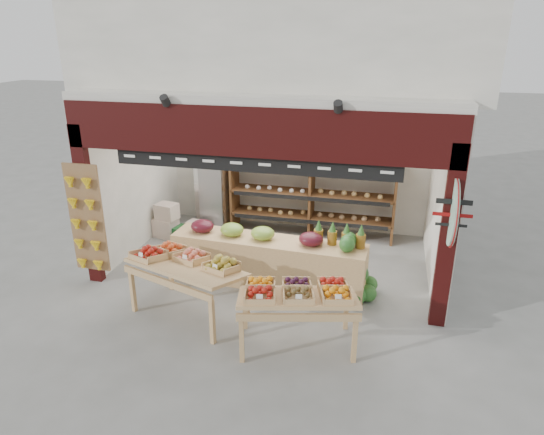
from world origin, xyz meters
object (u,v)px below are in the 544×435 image
at_px(display_table_left, 184,262).
at_px(display_table_right, 297,294).
at_px(watermelon_pile, 357,286).
at_px(mid_counter, 268,260).
at_px(refrigerator, 216,190).
at_px(back_shelving, 312,176).
at_px(cardboard_stack, 177,226).

bearing_deg(display_table_left, display_table_right, -14.50).
bearing_deg(watermelon_pile, mid_counter, 177.60).
relative_size(refrigerator, watermelon_pile, 2.46).
bearing_deg(back_shelving, display_table_right, -83.04).
relative_size(back_shelving, display_table_right, 1.97).
height_order(display_table_left, display_table_right, display_table_left).
distance_m(refrigerator, display_table_left, 3.36).
xyz_separation_m(mid_counter, display_table_right, (0.80, -1.54, 0.33)).
distance_m(mid_counter, display_table_right, 1.77).
height_order(back_shelving, display_table_right, back_shelving).
bearing_deg(display_table_left, back_shelving, 69.01).
distance_m(cardboard_stack, watermelon_pile, 4.03).
height_order(display_table_left, watermelon_pile, display_table_left).
distance_m(back_shelving, mid_counter, 2.47).
bearing_deg(back_shelving, watermelon_pile, -64.19).
bearing_deg(display_table_left, mid_counter, 48.01).
bearing_deg(display_table_right, back_shelving, 96.96).
bearing_deg(cardboard_stack, refrigerator, 53.36).
relative_size(refrigerator, mid_counter, 0.51).
bearing_deg(back_shelving, display_table_left, -110.99).
bearing_deg(watermelon_pile, display_table_left, -157.36).
bearing_deg(display_table_right, watermelon_pile, 65.43).
distance_m(refrigerator, display_table_right, 4.49).
xyz_separation_m(refrigerator, watermelon_pile, (3.17, -2.26, -0.65)).
bearing_deg(mid_counter, display_table_left, -131.99).
bearing_deg(cardboard_stack, watermelon_pile, -21.60).
bearing_deg(mid_counter, watermelon_pile, -2.40).
distance_m(mid_counter, display_table_left, 1.50).
distance_m(refrigerator, watermelon_pile, 3.94).
bearing_deg(cardboard_stack, back_shelving, 18.93).
relative_size(display_table_left, watermelon_pile, 2.74).
xyz_separation_m(back_shelving, mid_counter, (-0.33, -2.31, -0.80)).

